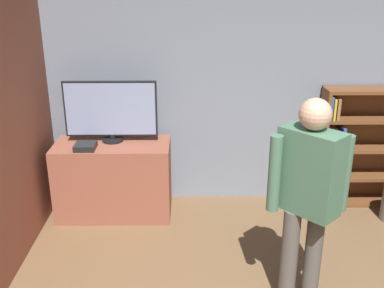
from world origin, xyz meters
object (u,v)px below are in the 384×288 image
game_console (85,146)px  bookshelf (357,148)px  person (308,190)px  television (111,111)px

game_console → bookshelf: size_ratio=0.16×
game_console → person: (1.88, -1.31, 0.16)m
game_console → bookshelf: bearing=7.4°
person → game_console: bearing=-168.2°
television → person: person is taller
game_console → bookshelf: 2.91m
bookshelf → person: size_ratio=0.80×
bookshelf → person: 1.99m
television → bookshelf: size_ratio=0.72×
television → game_console: 0.45m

